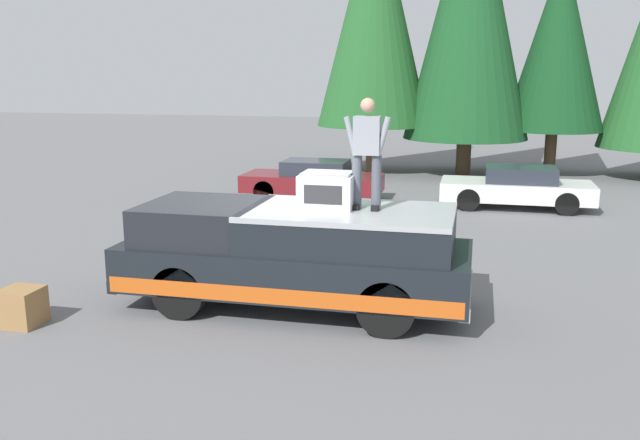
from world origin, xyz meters
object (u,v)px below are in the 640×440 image
compressor_unit (327,190)px  parked_car_maroon (313,180)px  wooden_crate (22,307)px  parked_car_white (517,187)px  pickup_truck (295,255)px  person_on_truck_bed (367,151)px

compressor_unit → parked_car_maroon: size_ratio=0.20×
parked_car_maroon → wooden_crate: bearing=170.6°
compressor_unit → parked_car_maroon: compressor_unit is taller
parked_car_white → wooden_crate: 13.33m
compressor_unit → parked_car_white: 9.84m
compressor_unit → wooden_crate: (-1.76, 4.30, -1.65)m
parked_car_maroon → wooden_crate: parked_car_maroon is taller
compressor_unit → pickup_truck: bearing=98.7°
compressor_unit → parked_car_maroon: 9.60m
parked_car_white → parked_car_maroon: bearing=89.9°
pickup_truck → compressor_unit: bearing=-81.3°
pickup_truck → parked_car_maroon: bearing=12.1°
person_on_truck_bed → parked_car_maroon: bearing=18.7°
person_on_truck_bed → pickup_truck: bearing=95.2°
parked_car_white → parked_car_maroon: same height
parked_car_maroon → compressor_unit: bearing=-164.8°
parked_car_maroon → wooden_crate: 11.08m
pickup_truck → wooden_crate: pickup_truck is taller
parked_car_white → person_on_truck_bed: bearing=163.3°
compressor_unit → parked_car_maroon: (9.17, 2.49, -1.35)m
parked_car_maroon → wooden_crate: size_ratio=7.32×
wooden_crate → parked_car_maroon: bearing=-9.4°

